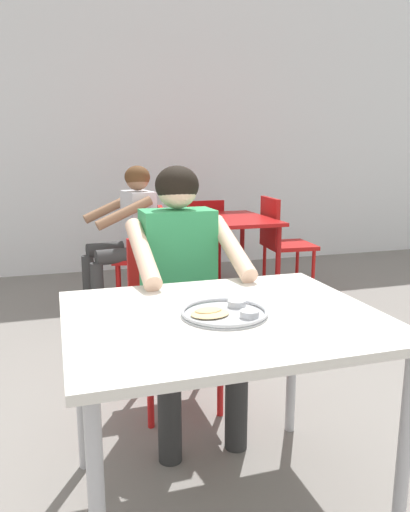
% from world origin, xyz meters
% --- Properties ---
extents(ground_plane, '(12.00, 12.00, 0.05)m').
position_xyz_m(ground_plane, '(0.00, 0.00, -0.03)').
color(ground_plane, slate).
extents(back_wall, '(12.00, 0.12, 3.40)m').
position_xyz_m(back_wall, '(0.00, 3.91, 1.70)').
color(back_wall, white).
rests_on(back_wall, ground).
extents(table_foreground, '(1.06, 0.88, 0.75)m').
position_xyz_m(table_foreground, '(0.08, -0.03, 0.67)').
color(table_foreground, silver).
rests_on(table_foreground, ground).
extents(thali_tray, '(0.29, 0.29, 0.03)m').
position_xyz_m(thali_tray, '(0.08, -0.05, 0.76)').
color(thali_tray, '#B7BABF').
rests_on(thali_tray, table_foreground).
extents(chair_foreground, '(0.44, 0.44, 0.85)m').
position_xyz_m(chair_foreground, '(0.10, 0.82, 0.50)').
color(chair_foreground, red).
rests_on(chair_foreground, ground).
extents(diner_foreground, '(0.49, 0.56, 1.23)m').
position_xyz_m(diner_foreground, '(0.11, 0.60, 0.73)').
color(diner_foreground, '#2B2B2B').
rests_on(diner_foreground, ground).
extents(table_background_red, '(0.87, 0.92, 0.73)m').
position_xyz_m(table_background_red, '(0.91, 2.43, 0.65)').
color(table_background_red, '#B71414').
rests_on(table_background_red, ground).
extents(chair_red_left, '(0.48, 0.48, 0.85)m').
position_xyz_m(chair_red_left, '(0.27, 2.38, 0.50)').
color(chair_red_left, '#B01413').
rests_on(chair_red_left, ground).
extents(chair_red_right, '(0.45, 0.47, 0.89)m').
position_xyz_m(chair_red_right, '(1.51, 2.46, 0.52)').
color(chair_red_right, '#B51514').
rests_on(chair_red_right, ground).
extents(chair_red_far, '(0.41, 0.41, 0.83)m').
position_xyz_m(chair_red_far, '(0.94, 3.07, 0.48)').
color(chair_red_far, '#B21213').
rests_on(chair_red_far, ground).
extents(patron_background, '(0.59, 0.55, 1.18)m').
position_xyz_m(patron_background, '(0.12, 2.42, 0.71)').
color(patron_background, '#343434').
rests_on(patron_background, ground).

